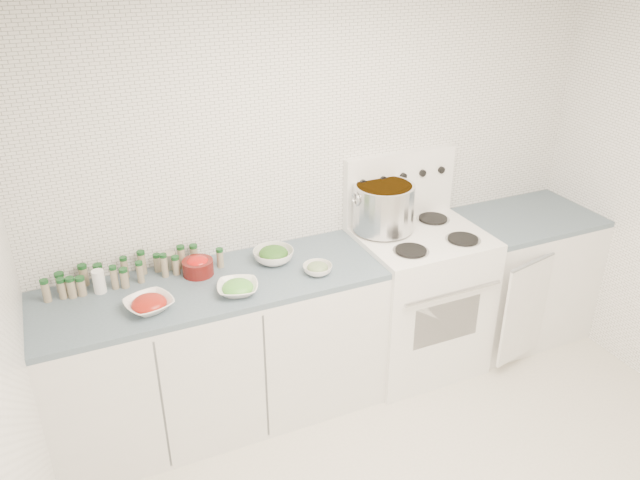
{
  "coord_description": "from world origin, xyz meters",
  "views": [
    {
      "loc": [
        -1.47,
        -1.66,
        2.59
      ],
      "look_at": [
        -0.22,
        1.14,
        1.06
      ],
      "focal_mm": 35.0,
      "sensor_mm": 36.0,
      "label": 1
    }
  ],
  "objects": [
    {
      "name": "bowl_pepper",
      "position": [
        -0.86,
        1.31,
        0.95
      ],
      "size": [
        0.17,
        0.17,
        0.1
      ],
      "color": "#54110E",
      "rests_on": "counter_left"
    },
    {
      "name": "salt_canister",
      "position": [
        -1.38,
        1.34,
        0.96
      ],
      "size": [
        0.07,
        0.07,
        0.13
      ],
      "primitive_type": "cylinder",
      "rotation": [
        0.0,
        0.0,
        0.11
      ],
      "color": "white",
      "rests_on": "counter_left"
    },
    {
      "name": "bowl_tomato",
      "position": [
        -1.17,
        1.07,
        0.93
      ],
      "size": [
        0.28,
        0.28,
        0.08
      ],
      "color": "white",
      "rests_on": "counter_left"
    },
    {
      "name": "tin_can",
      "position": [
        -0.99,
        1.45,
        0.95
      ],
      "size": [
        0.08,
        0.08,
        0.09
      ],
      "primitive_type": "cylinder",
      "rotation": [
        0.0,
        0.0,
        -0.24
      ],
      "color": "#A7A28D",
      "rests_on": "counter_left"
    },
    {
      "name": "counter_right",
      "position": [
        1.3,
        1.19,
        0.45
      ],
      "size": [
        0.89,
        0.71,
        0.9
      ],
      "color": "white",
      "rests_on": "ground"
    },
    {
      "name": "stove",
      "position": [
        0.48,
        1.19,
        0.5
      ],
      "size": [
        0.76,
        0.7,
        1.36
      ],
      "color": "white",
      "rests_on": "ground"
    },
    {
      "name": "bowl_zucchini",
      "position": [
        -0.27,
        1.06,
        0.93
      ],
      "size": [
        0.19,
        0.19,
        0.06
      ],
      "color": "white",
      "rests_on": "counter_left"
    },
    {
      "name": "room_walls",
      "position": [
        0.0,
        0.0,
        1.56
      ],
      "size": [
        3.54,
        3.04,
        2.52
      ],
      "color": "white",
      "rests_on": "ground"
    },
    {
      "name": "bowl_snowpea",
      "position": [
        -0.73,
        1.04,
        0.93
      ],
      "size": [
        0.27,
        0.27,
        0.07
      ],
      "color": "white",
      "rests_on": "counter_left"
    },
    {
      "name": "stock_pot",
      "position": [
        0.29,
        1.33,
        1.1
      ],
      "size": [
        0.39,
        0.37,
        0.28
      ],
      "rotation": [
        0.0,
        0.0,
        -0.09
      ],
      "color": "silver",
      "rests_on": "stove"
    },
    {
      "name": "counter_left",
      "position": [
        -0.82,
        1.19,
        0.45
      ],
      "size": [
        1.85,
        0.62,
        0.9
      ],
      "color": "white",
      "rests_on": "ground"
    },
    {
      "name": "spice_cluster",
      "position": [
        -1.25,
        1.39,
        0.96
      ],
      "size": [
        0.94,
        0.16,
        0.14
      ],
      "color": "gray",
      "rests_on": "counter_left"
    },
    {
      "name": "bowl_broccoli",
      "position": [
        -0.44,
        1.28,
        0.94
      ],
      "size": [
        0.3,
        0.3,
        0.09
      ],
      "color": "white",
      "rests_on": "counter_left"
    }
  ]
}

